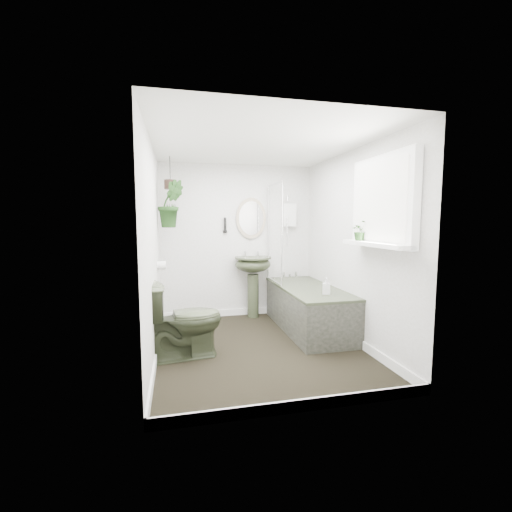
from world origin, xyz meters
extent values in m
cube|color=black|center=(0.00, 0.00, -0.01)|extent=(2.30, 2.80, 0.02)
cube|color=white|center=(0.00, 0.00, 2.31)|extent=(2.30, 2.80, 0.02)
cube|color=silver|center=(0.00, 1.41, 1.15)|extent=(2.30, 0.02, 2.30)
cube|color=silver|center=(0.00, -1.41, 1.15)|extent=(2.30, 0.02, 2.30)
cube|color=silver|center=(-1.16, 0.00, 1.15)|extent=(0.02, 2.80, 2.30)
cube|color=silver|center=(1.16, 0.00, 1.15)|extent=(0.02, 2.80, 2.30)
cube|color=white|center=(0.00, 0.00, 0.05)|extent=(2.30, 2.80, 0.10)
cube|color=white|center=(0.80, 1.34, 1.55)|extent=(0.20, 0.10, 0.35)
ellipsoid|color=tan|center=(0.20, 1.37, 1.50)|extent=(0.46, 0.03, 0.62)
cylinder|color=black|center=(-0.20, 1.36, 1.40)|extent=(0.04, 0.04, 0.22)
cylinder|color=white|center=(-1.10, 0.70, 0.90)|extent=(0.11, 0.11, 0.11)
cube|color=white|center=(1.09, -0.70, 1.65)|extent=(0.08, 1.00, 0.90)
cube|color=white|center=(1.02, -0.70, 1.23)|extent=(0.18, 1.00, 0.04)
cube|color=white|center=(1.04, -0.70, 1.65)|extent=(0.01, 0.86, 0.76)
imported|color=#323926|center=(-0.85, -0.10, 0.41)|extent=(0.86, 0.56, 0.83)
imported|color=black|center=(1.02, -0.42, 1.36)|extent=(0.21, 0.19, 0.21)
imported|color=black|center=(-0.97, 0.95, 1.68)|extent=(0.39, 0.34, 0.62)
imported|color=black|center=(0.84, 0.03, 0.68)|extent=(0.12, 0.12, 0.20)
cylinder|color=#2F1F18|center=(-0.97, 0.95, 1.94)|extent=(0.16, 0.16, 0.12)
camera|label=1|loc=(-0.89, -3.74, 1.46)|focal=24.00mm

